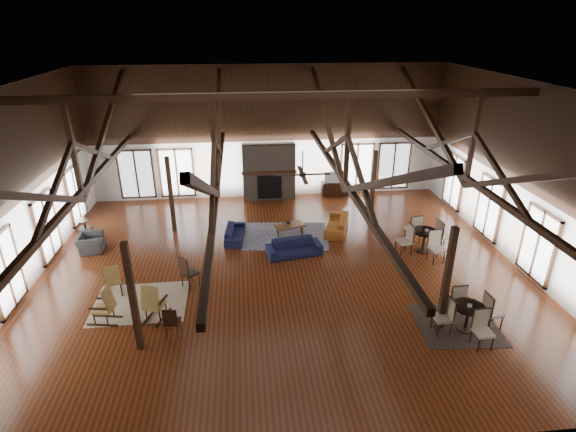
{
  "coord_description": "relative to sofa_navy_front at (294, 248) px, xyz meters",
  "views": [
    {
      "loc": [
        -1.19,
        -13.06,
        7.81
      ],
      "look_at": [
        0.29,
        1.0,
        1.54
      ],
      "focal_mm": 28.0,
      "sensor_mm": 36.0,
      "label": 1
    }
  ],
  "objects": [
    {
      "name": "floor",
      "position": [
        -0.52,
        -1.01,
        -0.28
      ],
      "size": [
        16.0,
        16.0,
        0.0
      ],
      "primitive_type": "plane",
      "color": "maroon",
      "rests_on": "ground"
    },
    {
      "name": "ceiling",
      "position": [
        -0.52,
        -1.01,
        5.72
      ],
      "size": [
        16.0,
        14.0,
        0.02
      ],
      "primitive_type": "cube",
      "color": "black",
      "rests_on": "wall_back"
    },
    {
      "name": "wall_back",
      "position": [
        -0.52,
        5.99,
        2.72
      ],
      "size": [
        16.0,
        0.02,
        6.0
      ],
      "primitive_type": "cube",
      "color": "silver",
      "rests_on": "floor"
    },
    {
      "name": "wall_front",
      "position": [
        -0.52,
        -8.01,
        2.72
      ],
      "size": [
        16.0,
        0.02,
        6.0
      ],
      "primitive_type": "cube",
      "color": "silver",
      "rests_on": "floor"
    },
    {
      "name": "wall_left",
      "position": [
        -8.52,
        -1.01,
        2.72
      ],
      "size": [
        0.02,
        14.0,
        6.0
      ],
      "primitive_type": "cube",
      "color": "silver",
      "rests_on": "floor"
    },
    {
      "name": "wall_right",
      "position": [
        7.48,
        -1.01,
        2.72
      ],
      "size": [
        0.02,
        14.0,
        6.0
      ],
      "primitive_type": "cube",
      "color": "silver",
      "rests_on": "floor"
    },
    {
      "name": "roof_truss",
      "position": [
        -0.52,
        -1.01,
        3.74
      ],
      "size": [
        15.6,
        14.07,
        3.14
      ],
      "color": "black",
      "rests_on": "wall_back"
    },
    {
      "name": "post_grid",
      "position": [
        -0.52,
        -1.01,
        1.24
      ],
      "size": [
        8.16,
        7.16,
        3.05
      ],
      "color": "black",
      "rests_on": "floor"
    },
    {
      "name": "fireplace",
      "position": [
        -0.52,
        5.66,
        1.0
      ],
      "size": [
        2.5,
        0.69,
        2.6
      ],
      "color": "#62564A",
      "rests_on": "floor"
    },
    {
      "name": "ceiling_fan",
      "position": [
        -0.02,
        -2.01,
        3.45
      ],
      "size": [
        1.6,
        1.6,
        0.75
      ],
      "color": "black",
      "rests_on": "roof_truss"
    },
    {
      "name": "sofa_navy_front",
      "position": [
        0.0,
        0.0,
        0.0
      ],
      "size": [
        2.05,
        1.09,
        0.57
      ],
      "primitive_type": "imported",
      "rotation": [
        0.0,
        0.0,
        0.18
      ],
      "color": "#141738",
      "rests_on": "floor"
    },
    {
      "name": "sofa_navy_left",
      "position": [
        -2.11,
        1.49,
        -0.04
      ],
      "size": [
        1.72,
        0.81,
        0.49
      ],
      "primitive_type": "imported",
      "rotation": [
        0.0,
        0.0,
        1.47
      ],
      "color": "#15163A",
      "rests_on": "floor"
    },
    {
      "name": "sofa_orange",
      "position": [
        1.92,
        1.83,
        0.0
      ],
      "size": [
        2.12,
        1.35,
        0.58
      ],
      "primitive_type": "imported",
      "rotation": [
        0.0,
        0.0,
        -1.89
      ],
      "color": "#95531C",
      "rests_on": "floor"
    },
    {
      "name": "coffee_table",
      "position": [
        0.02,
        1.62,
        0.09
      ],
      "size": [
        1.26,
        0.93,
        0.43
      ],
      "rotation": [
        0.0,
        0.0,
        0.37
      ],
      "color": "brown",
      "rests_on": "floor"
    },
    {
      "name": "vase",
      "position": [
        -0.03,
        1.71,
        0.24
      ],
      "size": [
        0.22,
        0.22,
        0.19
      ],
      "primitive_type": "imported",
      "rotation": [
        0.0,
        0.0,
        0.23
      ],
      "color": "#B2B2B2",
      "rests_on": "coffee_table"
    },
    {
      "name": "armchair",
      "position": [
        -7.34,
        1.11,
        0.02
      ],
      "size": [
        1.0,
        0.89,
        0.62
      ],
      "primitive_type": "imported",
      "rotation": [
        0.0,
        0.0,
        1.63
      ],
      "color": "#2C2C2E",
      "rests_on": "floor"
    },
    {
      "name": "side_table_lamp",
      "position": [
        -7.7,
        1.88,
        0.13
      ],
      "size": [
        0.43,
        0.43,
        1.1
      ],
      "color": "black",
      "rests_on": "floor"
    },
    {
      "name": "rocking_chair_a",
      "position": [
        -5.79,
        -1.85,
        0.17
      ],
      "size": [
        0.61,
        0.84,
        0.97
      ],
      "rotation": [
        0.0,
        0.0,
        0.31
      ],
      "color": "olive",
      "rests_on": "floor"
    },
    {
      "name": "rocking_chair_b",
      "position": [
        -4.35,
        -3.34,
        0.25
      ],
      "size": [
        0.73,
        0.98,
        1.14
      ],
      "rotation": [
        0.0,
        0.0,
        -0.33
      ],
      "color": "olive",
      "rests_on": "floor"
    },
    {
      "name": "rocking_chair_c",
      "position": [
        -5.63,
        -3.31,
        0.23
      ],
      "size": [
        0.91,
        0.58,
        1.1
      ],
      "rotation": [
        0.0,
        0.0,
        1.41
      ],
      "color": "olive",
      "rests_on": "floor"
    },
    {
      "name": "side_chair_a",
      "position": [
        -3.57,
        -1.78,
        0.35
      ],
      "size": [
        0.65,
        0.65,
        1.09
      ],
      "rotation": [
        0.0,
        0.0,
        -0.84
      ],
      "color": "black",
      "rests_on": "floor"
    },
    {
      "name": "side_chair_b",
      "position": [
        -3.75,
        -4.12,
        0.23
      ],
      "size": [
        0.43,
        0.43,
        0.89
      ],
      "rotation": [
        0.0,
        0.0,
        -0.15
      ],
      "color": "black",
      "rests_on": "floor"
    },
    {
      "name": "cafe_table_near",
      "position": [
        4.17,
        -4.65,
        0.23
      ],
      "size": [
        1.97,
        1.97,
        1.02
      ],
      "rotation": [
        0.0,
        0.0,
        0.06
      ],
      "color": "black",
      "rests_on": "floor"
    },
    {
      "name": "cafe_table_far",
      "position": [
        4.71,
        -0.2,
        0.27
      ],
      "size": [
        2.17,
        2.17,
        1.11
      ],
      "rotation": [
        0.0,
        0.0,
        0.17
      ],
      "color": "black",
      "rests_on": "floor"
    },
    {
      "name": "cup_near",
      "position": [
        4.14,
        -4.71,
        0.5
      ],
      "size": [
        0.17,
        0.17,
        0.1
      ],
      "primitive_type": "imported",
      "rotation": [
        0.0,
        0.0,
        -0.42
      ],
      "color": "#B2B2B2",
      "rests_on": "cafe_table_near"
    },
    {
      "name": "cup_far",
      "position": [
        4.73,
        -0.25,
        0.57
      ],
      "size": [
        0.16,
        0.16,
        0.1
      ],
      "primitive_type": "imported",
      "rotation": [
        0.0,
        0.0,
        -0.23
      ],
      "color": "#B2B2B2",
      "rests_on": "cafe_table_far"
    },
    {
      "name": "tv_console",
      "position": [
        2.63,
        5.74,
        0.03
      ],
      "size": [
        1.25,
        0.47,
        0.63
      ],
      "primitive_type": "cube",
      "color": "black",
      "rests_on": "floor"
    },
    {
      "name": "television",
      "position": [
        2.6,
        5.74,
        0.62
      ],
      "size": [
        0.97,
        0.15,
        0.56
      ],
      "primitive_type": "imported",
      "rotation": [
        0.0,
        0.0,
        -0.02
      ],
      "color": "#B2B2B2",
      "rests_on": "tv_console"
    },
    {
      "name": "rug_tan",
      "position": [
        -4.91,
        -2.48,
        -0.28
      ],
      "size": [
        2.74,
        2.17,
        0.01
      ],
      "primitive_type": "cube",
      "rotation": [
        0.0,
        0.0,
        0.01
      ],
      "color": "tan",
      "rests_on": "floor"
    },
    {
      "name": "rug_navy",
      "position": [
        -0.15,
        1.54,
        -0.28
      ],
      "size": [
        3.47,
        2.75,
        0.01
      ],
      "primitive_type": "cube",
      "rotation": [
        0.0,
        0.0,
        -0.11
      ],
      "color": "#171A42",
      "rests_on": "floor"
    },
    {
      "name": "rug_dark",
      "position": [
        4.02,
        -4.47,
        -0.28
      ],
      "size": [
        2.32,
        2.14,
        0.01
      ],
      "primitive_type": "cube",
      "rotation": [
        0.0,
        0.0,
        -0.07
      ],
      "color": "black",
      "rests_on": "floor"
    }
  ]
}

